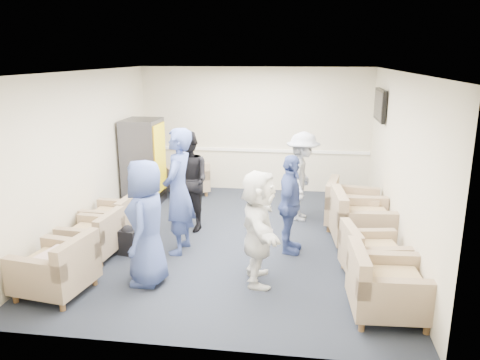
# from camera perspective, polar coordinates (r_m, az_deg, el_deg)

# --- Properties ---
(floor) EXTENTS (6.00, 6.00, 0.00)m
(floor) POSITION_cam_1_polar(r_m,az_deg,el_deg) (7.79, -0.61, -7.19)
(floor) COLOR black
(floor) RESTS_ON ground
(ceiling) EXTENTS (6.00, 6.00, 0.00)m
(ceiling) POSITION_cam_1_polar(r_m,az_deg,el_deg) (7.21, -0.67, 13.09)
(ceiling) COLOR silver
(ceiling) RESTS_ON back_wall
(back_wall) EXTENTS (5.00, 0.02, 2.70)m
(back_wall) POSITION_cam_1_polar(r_m,az_deg,el_deg) (10.31, 1.83, 6.12)
(back_wall) COLOR beige
(back_wall) RESTS_ON floor
(front_wall) EXTENTS (5.00, 0.02, 2.70)m
(front_wall) POSITION_cam_1_polar(r_m,az_deg,el_deg) (4.55, -6.24, -5.56)
(front_wall) COLOR beige
(front_wall) RESTS_ON floor
(left_wall) EXTENTS (0.02, 6.00, 2.70)m
(left_wall) POSITION_cam_1_polar(r_m,az_deg,el_deg) (8.13, -18.37, 2.95)
(left_wall) COLOR beige
(left_wall) RESTS_ON floor
(right_wall) EXTENTS (0.02, 6.00, 2.70)m
(right_wall) POSITION_cam_1_polar(r_m,az_deg,el_deg) (7.44, 18.77, 1.85)
(right_wall) COLOR beige
(right_wall) RESTS_ON floor
(chair_rail) EXTENTS (4.98, 0.04, 0.06)m
(chair_rail) POSITION_cam_1_polar(r_m,az_deg,el_deg) (10.37, 1.80, 3.65)
(chair_rail) COLOR white
(chair_rail) RESTS_ON back_wall
(tv) EXTENTS (0.10, 1.00, 0.58)m
(tv) POSITION_cam_1_polar(r_m,az_deg,el_deg) (9.08, 16.70, 8.73)
(tv) COLOR black
(tv) RESTS_ON right_wall
(armchair_left_near) EXTENTS (0.94, 0.94, 0.66)m
(armchair_left_near) POSITION_cam_1_polar(r_m,az_deg,el_deg) (6.40, -21.25, -10.18)
(armchair_left_near) COLOR #897258
(armchair_left_near) RESTS_ON floor
(armchair_left_mid) EXTENTS (0.81, 0.81, 0.60)m
(armchair_left_mid) POSITION_cam_1_polar(r_m,az_deg,el_deg) (7.35, -17.33, -6.78)
(armchair_left_mid) COLOR #897258
(armchair_left_mid) RESTS_ON floor
(armchair_left_far) EXTENTS (0.79, 0.79, 0.60)m
(armchair_left_far) POSITION_cam_1_polar(r_m,az_deg,el_deg) (8.04, -15.12, -4.72)
(armchair_left_far) COLOR #897258
(armchair_left_far) RESTS_ON floor
(armchair_right_near) EXTENTS (0.91, 0.91, 0.69)m
(armchair_right_near) POSITION_cam_1_polar(r_m,az_deg,el_deg) (5.77, 17.09, -12.51)
(armchair_right_near) COLOR #897258
(armchair_right_near) RESTS_ON floor
(armchair_right_midnear) EXTENTS (0.90, 0.90, 0.63)m
(armchair_right_midnear) POSITION_cam_1_polar(r_m,az_deg,el_deg) (6.62, 15.55, -8.98)
(armchair_right_midnear) COLOR #897258
(armchair_right_midnear) RESTS_ON floor
(armchair_right_midfar) EXTENTS (1.01, 1.01, 0.75)m
(armchair_right_midfar) POSITION_cam_1_polar(r_m,az_deg,el_deg) (7.66, 14.26, -5.07)
(armchair_right_midfar) COLOR #897258
(armchair_right_midfar) RESTS_ON floor
(armchair_right_far) EXTENTS (1.01, 1.01, 0.70)m
(armchair_right_far) POSITION_cam_1_polar(r_m,az_deg,el_deg) (8.43, 13.16, -3.30)
(armchair_right_far) COLOR #897258
(armchair_right_far) RESTS_ON floor
(armchair_corner) EXTENTS (1.06, 1.06, 0.62)m
(armchair_corner) POSITION_cam_1_polar(r_m,az_deg,el_deg) (10.16, -6.31, -0.09)
(armchair_corner) COLOR #897258
(armchair_corner) RESTS_ON floor
(vending_machine) EXTENTS (0.70, 0.82, 1.72)m
(vending_machine) POSITION_cam_1_polar(r_m,az_deg,el_deg) (9.56, -11.65, 2.15)
(vending_machine) COLOR #47474E
(vending_machine) RESTS_ON floor
(backpack) EXTENTS (0.30, 0.23, 0.47)m
(backpack) POSITION_cam_1_polar(r_m,az_deg,el_deg) (7.33, -13.49, -7.05)
(backpack) COLOR black
(backpack) RESTS_ON floor
(pillow) EXTENTS (0.41, 0.50, 0.13)m
(pillow) POSITION_cam_1_polar(r_m,az_deg,el_deg) (6.34, -21.43, -8.73)
(pillow) COLOR beige
(pillow) RESTS_ON armchair_left_near
(person_front_left) EXTENTS (0.59, 0.85, 1.67)m
(person_front_left) POSITION_cam_1_polar(r_m,az_deg,el_deg) (6.21, -11.34, -5.14)
(person_front_left) COLOR #3A4C8B
(person_front_left) RESTS_ON floor
(person_mid_left) EXTENTS (0.50, 0.72, 1.92)m
(person_mid_left) POSITION_cam_1_polar(r_m,az_deg,el_deg) (7.07, -7.52, -1.40)
(person_mid_left) COLOR #3A4C8B
(person_mid_left) RESTS_ON floor
(person_back_left) EXTENTS (1.06, 1.04, 1.72)m
(person_back_left) POSITION_cam_1_polar(r_m,az_deg,el_deg) (7.99, -6.39, -0.17)
(person_back_left) COLOR black
(person_back_left) RESTS_ON floor
(person_back_right) EXTENTS (0.70, 1.10, 1.62)m
(person_back_right) POSITION_cam_1_polar(r_m,az_deg,el_deg) (8.53, 7.61, 0.41)
(person_back_right) COLOR silver
(person_back_right) RESTS_ON floor
(person_mid_right) EXTENTS (0.47, 0.93, 1.53)m
(person_mid_right) POSITION_cam_1_polar(r_m,az_deg,el_deg) (7.08, 6.11, -2.99)
(person_mid_right) COLOR #3A4C8B
(person_mid_right) RESTS_ON floor
(person_front_right) EXTENTS (0.66, 1.48, 1.54)m
(person_front_right) POSITION_cam_1_polar(r_m,az_deg,el_deg) (6.12, 2.26, -5.81)
(person_front_right) COLOR white
(person_front_right) RESTS_ON floor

